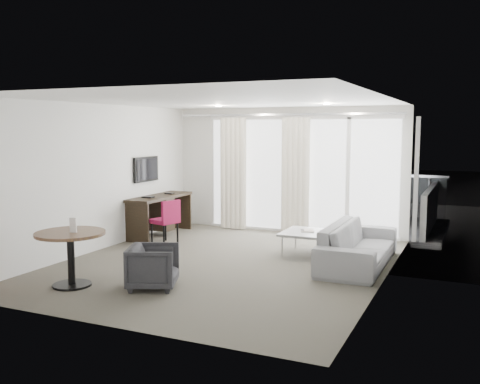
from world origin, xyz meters
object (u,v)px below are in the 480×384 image
at_px(rattan_chair_a, 355,208).
at_px(rattan_chair_b, 391,209).
at_px(desk_chair, 165,221).
at_px(sofa, 358,245).
at_px(desk, 160,216).
at_px(tub_armchair, 153,267).
at_px(coffee_table, 309,243).
at_px(round_table, 71,259).

distance_m(rattan_chair_a, rattan_chair_b, 0.82).
xyz_separation_m(desk_chair, rattan_chair_a, (2.92, 3.27, -0.02)).
relative_size(sofa, rattan_chair_a, 2.81).
bearing_deg(rattan_chair_b, sofa, -81.43).
xyz_separation_m(desk, rattan_chair_b, (4.13, 3.05, -0.03)).
bearing_deg(tub_armchair, rattan_chair_b, -42.31).
relative_size(desk_chair, rattan_chair_a, 1.04).
bearing_deg(coffee_table, round_table, -128.08).
distance_m(desk, rattan_chair_a, 4.32).
bearing_deg(coffee_table, sofa, -22.79).
xyz_separation_m(tub_armchair, rattan_chair_b, (2.24, 6.19, 0.08)).
xyz_separation_m(tub_armchair, sofa, (2.30, 2.38, 0.03)).
relative_size(tub_armchair, coffee_table, 0.74).
bearing_deg(rattan_chair_a, desk, -154.17).
distance_m(tub_armchair, rattan_chair_a, 5.99).
xyz_separation_m(desk, desk_chair, (0.49, -0.62, 0.01)).
bearing_deg(coffee_table, tub_armchair, -116.37).
relative_size(desk, round_table, 1.81).
relative_size(round_table, sofa, 0.42).
distance_m(round_table, rattan_chair_a, 6.70).
bearing_deg(rattan_chair_b, tub_armchair, -102.17).
distance_m(sofa, rattan_chair_b, 3.82).
distance_m(desk_chair, sofa, 3.70).
bearing_deg(rattan_chair_b, desk_chair, -127.03).
relative_size(desk, coffee_table, 1.95).
height_order(tub_armchair, rattan_chair_b, rattan_chair_b).
bearing_deg(desk_chair, tub_armchair, -44.05).
xyz_separation_m(desk, coffee_table, (3.26, -0.38, -0.21)).
bearing_deg(sofa, desk, 79.54).
bearing_deg(round_table, desk_chair, 96.08).
height_order(desk, sofa, desk).
bearing_deg(desk, desk_chair, -51.64).
height_order(desk, rattan_chair_b, desk).
bearing_deg(rattan_chair_a, coffee_table, -104.81).
relative_size(desk_chair, rattan_chair_b, 1.11).
distance_m(coffee_table, rattan_chair_b, 3.54).
height_order(tub_armchair, sofa, sofa).
bearing_deg(desk, sofa, -10.46).
distance_m(round_table, tub_armchair, 1.15).
relative_size(rattan_chair_a, rattan_chair_b, 1.07).
height_order(desk, desk_chair, desk_chair).
bearing_deg(rattan_chair_a, desk_chair, -143.70).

